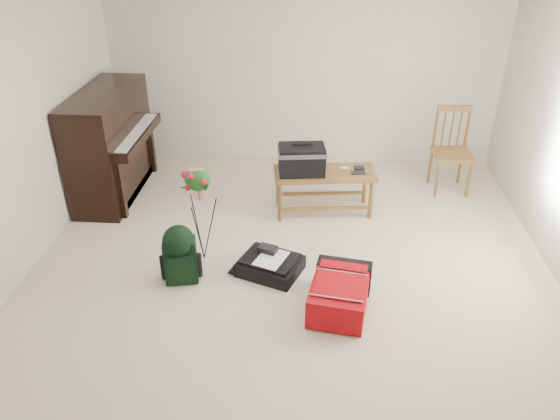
# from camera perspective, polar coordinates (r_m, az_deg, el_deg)

# --- Properties ---
(floor) EXTENTS (5.00, 5.50, 0.01)m
(floor) POSITION_cam_1_polar(r_m,az_deg,el_deg) (5.20, 0.98, -7.09)
(floor) COLOR beige
(floor) RESTS_ON ground
(wall_back) EXTENTS (5.00, 0.04, 2.50)m
(wall_back) POSITION_cam_1_polar(r_m,az_deg,el_deg) (7.15, 2.41, 14.63)
(wall_back) COLOR silver
(wall_back) RESTS_ON floor
(wall_left) EXTENTS (0.04, 5.50, 2.50)m
(wall_left) POSITION_cam_1_polar(r_m,az_deg,el_deg) (5.30, -27.13, 5.79)
(wall_left) COLOR silver
(wall_left) RESTS_ON floor
(piano) EXTENTS (0.71, 1.50, 1.25)m
(piano) POSITION_cam_1_polar(r_m,az_deg,el_deg) (6.72, -17.19, 6.42)
(piano) COLOR black
(piano) RESTS_ON floor
(bench) EXTENTS (1.16, 0.58, 0.86)m
(bench) POSITION_cam_1_polar(r_m,az_deg,el_deg) (5.99, 3.02, 4.94)
(bench) COLOR brown
(bench) RESTS_ON floor
(dining_chair) EXTENTS (0.46, 0.46, 1.01)m
(dining_chair) POSITION_cam_1_polar(r_m,az_deg,el_deg) (6.87, 17.52, 5.87)
(dining_chair) COLOR brown
(dining_chair) RESTS_ON floor
(red_suitcase) EXTENTS (0.58, 0.77, 0.30)m
(red_suitcase) POSITION_cam_1_polar(r_m,az_deg,el_deg) (4.82, 6.23, -8.30)
(red_suitcase) COLOR red
(red_suitcase) RESTS_ON floor
(black_duffel) EXTENTS (0.68, 0.62, 0.23)m
(black_duffel) POSITION_cam_1_polar(r_m,az_deg,el_deg) (5.22, -1.05, -5.72)
(black_duffel) COLOR black
(black_duffel) RESTS_ON floor
(green_backpack) EXTENTS (0.32, 0.30, 0.58)m
(green_backpack) POSITION_cam_1_polar(r_m,az_deg,el_deg) (5.06, -10.45, -4.31)
(green_backpack) COLOR black
(green_backpack) RESTS_ON floor
(flower_stand) EXTENTS (0.39, 0.39, 1.01)m
(flower_stand) POSITION_cam_1_polar(r_m,az_deg,el_deg) (5.25, -8.30, -0.52)
(flower_stand) COLOR black
(flower_stand) RESTS_ON floor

